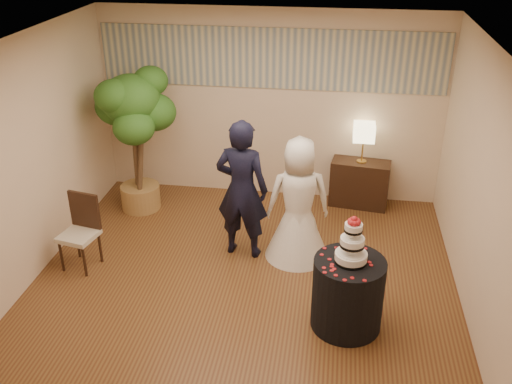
% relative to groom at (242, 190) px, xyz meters
% --- Properties ---
extents(floor, '(5.00, 5.00, 0.00)m').
position_rel_groom_xyz_m(floor, '(0.12, -0.73, -0.90)').
color(floor, brown).
rests_on(floor, ground).
extents(ceiling, '(5.00, 5.00, 0.00)m').
position_rel_groom_xyz_m(ceiling, '(0.12, -0.73, 1.90)').
color(ceiling, white).
rests_on(ceiling, wall_back).
extents(wall_back, '(5.00, 0.06, 2.80)m').
position_rel_groom_xyz_m(wall_back, '(0.12, 1.77, 0.50)').
color(wall_back, beige).
rests_on(wall_back, ground).
extents(wall_front, '(5.00, 0.06, 2.80)m').
position_rel_groom_xyz_m(wall_front, '(0.12, -3.23, 0.50)').
color(wall_front, beige).
rests_on(wall_front, ground).
extents(wall_left, '(0.06, 5.00, 2.80)m').
position_rel_groom_xyz_m(wall_left, '(-2.38, -0.73, 0.50)').
color(wall_left, beige).
rests_on(wall_left, ground).
extents(wall_right, '(0.06, 5.00, 2.80)m').
position_rel_groom_xyz_m(wall_right, '(2.62, -0.73, 0.50)').
color(wall_right, beige).
rests_on(wall_right, ground).
extents(mural_border, '(4.90, 0.02, 0.85)m').
position_rel_groom_xyz_m(mural_border, '(0.12, 1.75, 1.20)').
color(mural_border, '#9EA191').
rests_on(mural_border, wall_back).
extents(groom, '(0.71, 0.52, 1.81)m').
position_rel_groom_xyz_m(groom, '(0.00, 0.00, 0.00)').
color(groom, black).
rests_on(groom, floor).
extents(bride, '(0.95, 0.95, 1.60)m').
position_rel_groom_xyz_m(bride, '(0.70, 0.04, -0.10)').
color(bride, white).
rests_on(bride, floor).
extents(cake_table, '(0.76, 0.76, 0.80)m').
position_rel_groom_xyz_m(cake_table, '(1.33, -1.25, -0.50)').
color(cake_table, black).
rests_on(cake_table, floor).
extents(wedding_cake, '(0.33, 0.33, 0.52)m').
position_rel_groom_xyz_m(wedding_cake, '(1.33, -1.25, 0.16)').
color(wedding_cake, white).
rests_on(wedding_cake, cake_table).
extents(console, '(0.88, 0.48, 0.70)m').
position_rel_groom_xyz_m(console, '(1.49, 1.54, -0.55)').
color(console, black).
rests_on(console, floor).
extents(table_lamp, '(0.30, 0.30, 0.58)m').
position_rel_groom_xyz_m(table_lamp, '(1.49, 1.54, 0.09)').
color(table_lamp, beige).
rests_on(table_lamp, console).
extents(ficus_tree, '(1.40, 1.40, 2.12)m').
position_rel_groom_xyz_m(ficus_tree, '(-1.69, 0.98, 0.16)').
color(ficus_tree, '#2E601E').
rests_on(ficus_tree, floor).
extents(side_chair, '(0.51, 0.53, 0.93)m').
position_rel_groom_xyz_m(side_chair, '(-1.92, -0.61, -0.44)').
color(side_chair, black).
rests_on(side_chair, floor).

